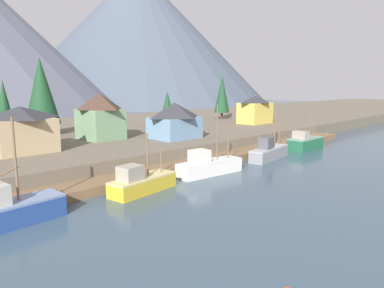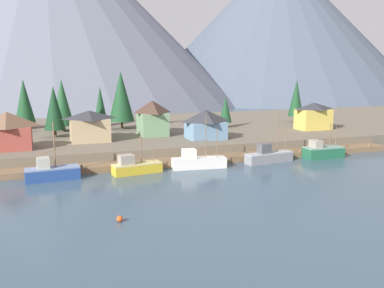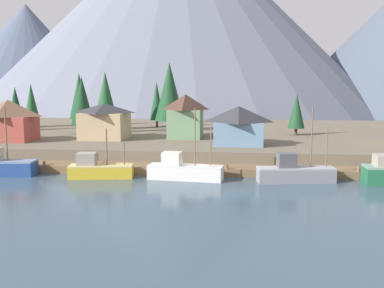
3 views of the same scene
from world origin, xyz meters
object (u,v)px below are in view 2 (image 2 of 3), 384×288
(fishing_boat_yellow, at_px, (135,167))
(channel_buoy, at_px, (120,219))
(conifer_mid_left, at_px, (24,101))
(conifer_back_right, at_px, (226,109))
(conifer_near_right, at_px, (54,108))
(fishing_boat_blue, at_px, (51,172))
(conifer_near_left, at_px, (121,96))
(house_blue, at_px, (206,124))
(house_tan, at_px, (90,125))
(fishing_boat_green, at_px, (323,151))
(house_red, at_px, (8,130))
(conifer_centre, at_px, (100,103))
(conifer_mid_right, at_px, (62,102))
(house_yellow, at_px, (313,116))
(conifer_far_right, at_px, (296,98))
(fishing_boat_grey, at_px, (268,156))
(fishing_boat_white, at_px, (198,161))
(house_green, at_px, (152,117))

(fishing_boat_yellow, relative_size, channel_buoy, 11.56)
(conifer_mid_left, bearing_deg, conifer_back_right, -16.60)
(conifer_near_right, xyz_separation_m, conifer_back_right, (38.95, 1.92, -1.71))
(fishing_boat_blue, relative_size, conifer_near_left, 0.65)
(house_blue, relative_size, house_tan, 0.99)
(conifer_near_left, relative_size, conifer_mid_left, 1.16)
(fishing_boat_green, height_order, house_red, house_red)
(fishing_boat_green, xyz_separation_m, conifer_centre, (-35.84, 40.13, 6.82))
(conifer_mid_left, bearing_deg, house_tan, -60.42)
(fishing_boat_blue, xyz_separation_m, house_tan, (7.59, 18.71, 4.35))
(conifer_mid_right, bearing_deg, fishing_boat_green, -36.58)
(fishing_boat_yellow, xyz_separation_m, fishing_boat_green, (35.49, 0.31, 0.14))
(house_yellow, bearing_deg, house_tan, 179.20)
(house_red, height_order, conifer_far_right, conifer_far_right)
(conifer_near_left, bearing_deg, house_red, -140.69)
(fishing_boat_green, distance_m, conifer_near_right, 53.88)
(conifer_centre, bearing_deg, conifer_near_right, -127.04)
(conifer_near_left, xyz_separation_m, conifer_mid_left, (-21.34, 7.91, -1.14))
(fishing_boat_yellow, distance_m, house_red, 24.66)
(fishing_boat_grey, xyz_separation_m, conifer_back_right, (3.57, 27.55, 5.67))
(fishing_boat_yellow, xyz_separation_m, conifer_near_left, (3.61, 33.24, 9.06))
(fishing_boat_white, height_order, house_tan, fishing_boat_white)
(fishing_boat_blue, relative_size, house_yellow, 1.13)
(fishing_boat_yellow, xyz_separation_m, conifer_far_right, (49.01, 31.05, 7.78))
(conifer_centre, bearing_deg, conifer_near_left, -61.23)
(house_yellow, bearing_deg, house_red, -176.59)
(conifer_near_left, height_order, channel_buoy, conifer_near_left)
(conifer_centre, bearing_deg, house_red, -126.24)
(house_tan, bearing_deg, conifer_back_right, 15.01)
(fishing_boat_yellow, relative_size, house_green, 1.09)
(house_red, bearing_deg, channel_buoy, -68.94)
(fishing_boat_white, distance_m, house_red, 33.58)
(house_red, distance_m, conifer_centre, 32.46)
(house_yellow, bearing_deg, conifer_far_right, 75.04)
(fishing_boat_yellow, height_order, conifer_far_right, conifer_far_right)
(house_yellow, xyz_separation_m, conifer_back_right, (-18.07, 9.45, 1.16))
(fishing_boat_green, distance_m, conifer_mid_left, 67.53)
(house_green, relative_size, conifer_far_right, 0.66)
(house_blue, bearing_deg, conifer_centre, 123.51)
(conifer_centre, bearing_deg, channel_buoy, -95.25)
(conifer_mid_right, bearing_deg, house_yellow, -15.72)
(conifer_near_left, bearing_deg, conifer_back_right, -13.15)
(fishing_boat_grey, xyz_separation_m, house_red, (-43.43, 14.22, 4.73))
(fishing_boat_green, distance_m, house_tan, 44.87)
(fishing_boat_blue, distance_m, fishing_boat_green, 48.20)
(conifer_near_left, bearing_deg, conifer_mid_left, 159.67)
(house_red, height_order, conifer_near_right, conifer_near_right)
(fishing_boat_white, bearing_deg, conifer_mid_left, 130.80)
(fishing_boat_grey, relative_size, fishing_boat_green, 1.26)
(fishing_boat_grey, relative_size, conifer_back_right, 1.25)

